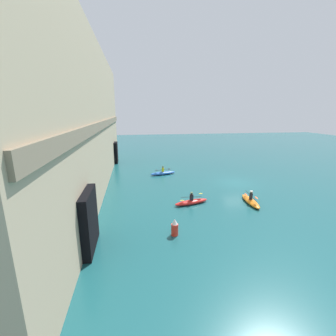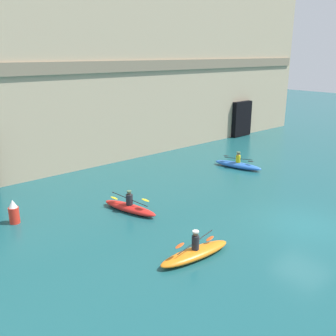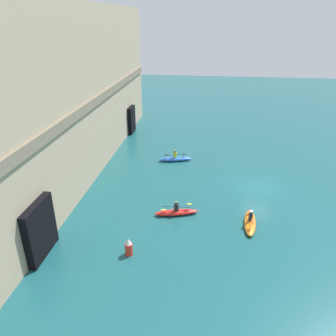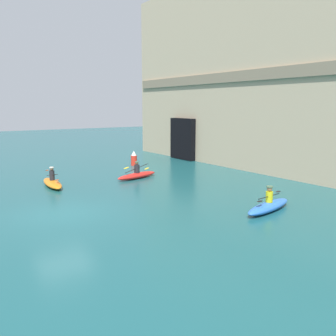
% 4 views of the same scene
% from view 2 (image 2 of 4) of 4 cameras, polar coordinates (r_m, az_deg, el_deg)
% --- Properties ---
extents(ground_plane, '(120.00, 120.00, 0.00)m').
position_cam_2_polar(ground_plane, '(19.08, 20.30, -8.25)').
color(ground_plane, '#195156').
extents(cliff_bluff, '(39.99, 6.48, 14.93)m').
position_cam_2_polar(cliff_bluff, '(30.84, -7.92, 16.29)').
color(cliff_bluff, tan).
rests_on(cliff_bluff, ground).
extents(kayak_orange, '(3.40, 1.09, 1.18)m').
position_cam_2_polar(kayak_orange, '(15.30, 4.16, -12.73)').
color(kayak_orange, orange).
rests_on(kayak_orange, ground).
extents(kayak_red, '(1.51, 3.38, 1.14)m').
position_cam_2_polar(kayak_red, '(19.43, -5.87, -5.96)').
color(kayak_red, red).
rests_on(kayak_red, ground).
extents(kayak_blue, '(1.59, 3.59, 1.17)m').
position_cam_2_polar(kayak_blue, '(26.94, 10.60, 0.51)').
color(kayak_blue, blue).
rests_on(kayak_blue, ground).
extents(marker_buoy, '(0.49, 0.49, 1.19)m').
position_cam_2_polar(marker_buoy, '(19.41, -22.44, -6.26)').
color(marker_buoy, red).
rests_on(marker_buoy, ground).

